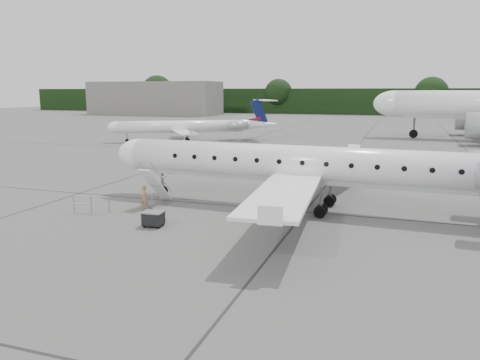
% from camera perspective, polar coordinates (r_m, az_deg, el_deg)
% --- Properties ---
extents(ground, '(320.00, 320.00, 0.00)m').
position_cam_1_polar(ground, '(21.35, 12.24, -9.13)').
color(ground, '#565653').
rests_on(ground, ground).
extents(treeline, '(260.00, 4.00, 8.00)m').
position_cam_1_polar(treeline, '(150.04, 18.24, 9.04)').
color(treeline, black).
rests_on(treeline, ground).
extents(terminal_building, '(40.00, 14.00, 10.00)m').
position_cam_1_polar(terminal_building, '(148.66, -10.35, 9.78)').
color(terminal_building, slate).
rests_on(terminal_building, ground).
extents(main_regional_jet, '(31.63, 23.47, 7.85)m').
position_cam_1_polar(main_regional_jet, '(28.54, 8.48, 4.11)').
color(main_regional_jet, white).
rests_on(main_regional_jet, ground).
extents(airstair, '(0.97, 2.55, 2.46)m').
position_cam_1_polar(airstair, '(30.32, -10.20, -0.71)').
color(airstair, white).
rests_on(airstair, ground).
extents(passenger, '(0.66, 0.57, 1.54)m').
position_cam_1_polar(passenger, '(29.26, -11.61, -2.10)').
color(passenger, '#977752').
rests_on(passenger, ground).
extents(safety_railing, '(2.17, 0.52, 1.00)m').
position_cam_1_polar(safety_railing, '(29.32, -17.67, -2.91)').
color(safety_railing, gray).
rests_on(safety_railing, ground).
extents(baggage_cart, '(1.09, 0.91, 0.90)m').
position_cam_1_polar(baggage_cart, '(25.64, -10.52, -4.63)').
color(baggage_cart, black).
rests_on(baggage_cart, ground).
extents(bg_regional_left, '(28.16, 25.67, 6.03)m').
position_cam_1_polar(bg_regional_left, '(68.14, -7.17, 7.20)').
color(bg_regional_left, white).
rests_on(bg_regional_left, ground).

